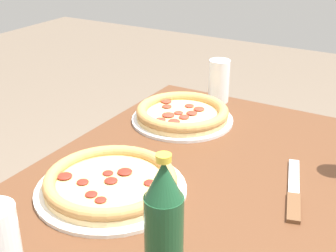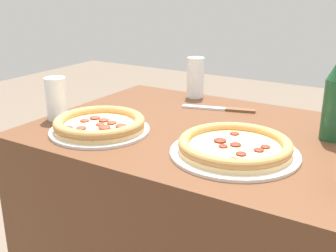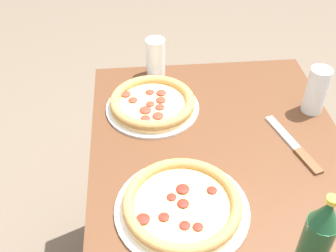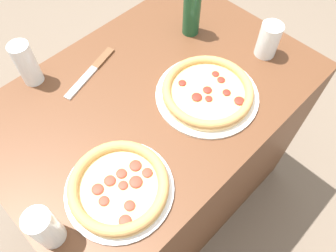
{
  "view_description": "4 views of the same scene",
  "coord_description": "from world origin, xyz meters",
  "px_view_note": "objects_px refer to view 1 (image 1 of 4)",
  "views": [
    {
      "loc": [
        -0.75,
        -0.38,
        1.3
      ],
      "look_at": [
        0.11,
        0.12,
        0.84
      ],
      "focal_mm": 50.0,
      "sensor_mm": 36.0,
      "label": 1
    },
    {
      "loc": [
        -0.46,
        1.0,
        1.17
      ],
      "look_at": [
        0.05,
        0.17,
        0.84
      ],
      "focal_mm": 45.0,
      "sensor_mm": 36.0,
      "label": 2
    },
    {
      "loc": [
        -0.7,
        0.21,
        1.55
      ],
      "look_at": [
        0.1,
        0.14,
        0.86
      ],
      "focal_mm": 45.0,
      "sensor_mm": 36.0,
      "label": 3
    },
    {
      "loc": [
        0.41,
        0.47,
        1.55
      ],
      "look_at": [
        0.07,
        0.14,
        0.82
      ],
      "focal_mm": 35.0,
      "sensor_mm": 36.0,
      "label": 4
    }
  ],
  "objects_px": {
    "glass_iced_tea": "(219,83)",
    "beer_bottle": "(164,228)",
    "pizza_salami": "(182,114)",
    "knife": "(294,191)",
    "pizza_veggie": "(111,183)"
  },
  "relations": [
    {
      "from": "glass_iced_tea",
      "to": "beer_bottle",
      "type": "distance_m",
      "value": 0.78
    },
    {
      "from": "beer_bottle",
      "to": "knife",
      "type": "bearing_deg",
      "value": -15.05
    },
    {
      "from": "pizza_veggie",
      "to": "beer_bottle",
      "type": "distance_m",
      "value": 0.3
    },
    {
      "from": "pizza_salami",
      "to": "beer_bottle",
      "type": "height_order",
      "value": "beer_bottle"
    },
    {
      "from": "beer_bottle",
      "to": "knife",
      "type": "relative_size",
      "value": 0.97
    },
    {
      "from": "pizza_veggie",
      "to": "knife",
      "type": "height_order",
      "value": "pizza_veggie"
    },
    {
      "from": "knife",
      "to": "beer_bottle",
      "type": "bearing_deg",
      "value": 164.95
    },
    {
      "from": "pizza_veggie",
      "to": "glass_iced_tea",
      "type": "distance_m",
      "value": 0.56
    },
    {
      "from": "glass_iced_tea",
      "to": "knife",
      "type": "xyz_separation_m",
      "value": [
        -0.38,
        -0.34,
        -0.05
      ]
    },
    {
      "from": "pizza_salami",
      "to": "knife",
      "type": "xyz_separation_m",
      "value": [
        -0.2,
        -0.37,
        -0.02
      ]
    },
    {
      "from": "beer_bottle",
      "to": "pizza_veggie",
      "type": "bearing_deg",
      "value": 52.94
    },
    {
      "from": "beer_bottle",
      "to": "knife",
      "type": "xyz_separation_m",
      "value": [
        0.35,
        -0.09,
        -0.1
      ]
    },
    {
      "from": "pizza_salami",
      "to": "glass_iced_tea",
      "type": "distance_m",
      "value": 0.19
    },
    {
      "from": "glass_iced_tea",
      "to": "pizza_salami",
      "type": "bearing_deg",
      "value": 172.95
    },
    {
      "from": "glass_iced_tea",
      "to": "knife",
      "type": "distance_m",
      "value": 0.52
    }
  ]
}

